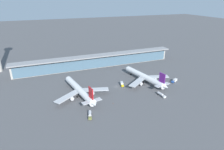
# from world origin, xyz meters

# --- Properties ---
(ground_plane) EXTENTS (1200.00, 1200.00, 0.00)m
(ground_plane) POSITION_xyz_m (0.00, 0.00, 0.00)
(ground_plane) COLOR #515154
(airliner_left_stand) EXTENTS (47.65, 62.62, 16.73)m
(airliner_left_stand) POSITION_xyz_m (-35.65, -5.10, 5.27)
(airliner_left_stand) COLOR white
(airliner_left_stand) RESTS_ON ground
(airliner_centre_stand) EXTENTS (47.57, 62.57, 16.73)m
(airliner_centre_stand) POSITION_xyz_m (30.18, -0.43, 5.27)
(airliner_centre_stand) COLOR white
(airliner_centre_stand) RESTS_ON ground
(service_truck_near_nose_white) EXTENTS (3.44, 8.81, 2.95)m
(service_truck_near_nose_white) POSITION_xyz_m (28.13, -31.35, 1.71)
(service_truck_near_nose_white) COLOR silver
(service_truck_near_nose_white) RESTS_ON ground
(service_truck_under_wing_olive) EXTENTS (4.40, 8.89, 2.95)m
(service_truck_under_wing_olive) POSITION_xyz_m (-36.24, -38.17, 1.71)
(service_truck_under_wing_olive) COLOR olive
(service_truck_under_wing_olive) RESTS_ON ground
(service_truck_mid_apron_olive) EXTENTS (6.52, 7.02, 3.10)m
(service_truck_mid_apron_olive) POSITION_xyz_m (39.87, -14.79, 1.69)
(service_truck_mid_apron_olive) COLOR olive
(service_truck_mid_apron_olive) RESTS_ON ground
(service_truck_by_tail_blue) EXTENTS (7.65, 4.63, 3.10)m
(service_truck_by_tail_blue) POSITION_xyz_m (57.57, -11.42, 1.69)
(service_truck_by_tail_blue) COLOR #234C9E
(service_truck_by_tail_blue) RESTS_ON ground
(service_truck_on_taxiway_yellow) EXTENTS (3.93, 7.63, 3.10)m
(service_truck_on_taxiway_yellow) POSITION_xyz_m (6.01, 0.59, 1.69)
(service_truck_on_taxiway_yellow) COLOR yellow
(service_truck_on_taxiway_yellow) RESTS_ON ground
(terminal_building) EXTENTS (189.82, 12.80, 15.20)m
(terminal_building) POSITION_xyz_m (0.00, 58.22, 7.87)
(terminal_building) COLOR #B2ADA3
(terminal_building) RESTS_ON ground
(safety_cone_alpha) EXTENTS (0.62, 0.62, 0.70)m
(safety_cone_alpha) POSITION_xyz_m (-14.43, -27.45, 0.32)
(safety_cone_alpha) COLOR orange
(safety_cone_alpha) RESTS_ON ground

